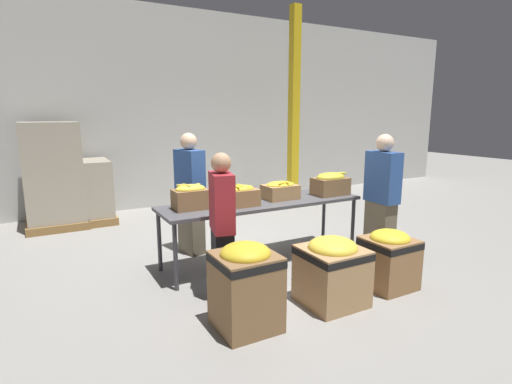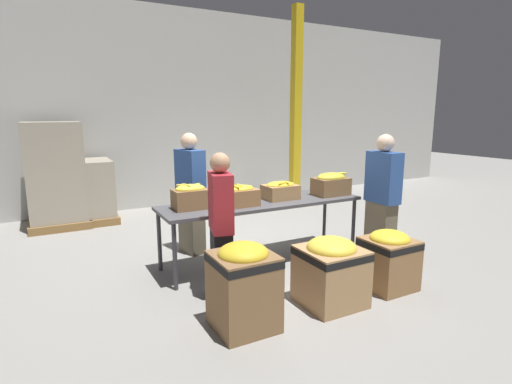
{
  "view_description": "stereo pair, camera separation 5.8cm",
  "coord_description": "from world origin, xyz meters",
  "px_view_note": "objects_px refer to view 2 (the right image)",
  "views": [
    {
      "loc": [
        -2.48,
        -4.33,
        1.91
      ],
      "look_at": [
        -0.1,
        -0.01,
        0.94
      ],
      "focal_mm": 28.0,
      "sensor_mm": 36.0,
      "label": 1
    },
    {
      "loc": [
        -2.43,
        -4.36,
        1.91
      ],
      "look_at": [
        -0.1,
        -0.01,
        0.94
      ],
      "focal_mm": 28.0,
      "sensor_mm": 36.0,
      "label": 2
    }
  ],
  "objects_px": {
    "sorting_table": "(262,205)",
    "volunteer_2": "(382,199)",
    "donation_bin_2": "(388,258)",
    "support_pillar": "(296,109)",
    "banana_box_1": "(239,195)",
    "banana_box_2": "(280,190)",
    "donation_bin_0": "(244,283)",
    "pallet_stack_0": "(56,176)",
    "banana_box_3": "(331,184)",
    "pallet_stack_1": "(85,192)",
    "banana_box_0": "(190,196)",
    "volunteer_0": "(221,227)",
    "volunteer_1": "(191,195)",
    "donation_bin_1": "(331,269)"
  },
  "relations": [
    {
      "from": "sorting_table",
      "to": "pallet_stack_0",
      "type": "height_order",
      "value": "pallet_stack_0"
    },
    {
      "from": "volunteer_1",
      "to": "volunteer_2",
      "type": "xyz_separation_m",
      "value": [
        2.07,
        -1.47,
        -0.0
      ]
    },
    {
      "from": "banana_box_0",
      "to": "support_pillar",
      "type": "xyz_separation_m",
      "value": [
        3.16,
        2.52,
        1.04
      ]
    },
    {
      "from": "sorting_table",
      "to": "pallet_stack_0",
      "type": "relative_size",
      "value": 1.49
    },
    {
      "from": "banana_box_3",
      "to": "pallet_stack_1",
      "type": "relative_size",
      "value": 0.43
    },
    {
      "from": "sorting_table",
      "to": "pallet_stack_1",
      "type": "height_order",
      "value": "pallet_stack_1"
    },
    {
      "from": "banana_box_2",
      "to": "banana_box_3",
      "type": "relative_size",
      "value": 0.91
    },
    {
      "from": "banana_box_3",
      "to": "support_pillar",
      "type": "xyz_separation_m",
      "value": [
        1.18,
        2.66,
        1.03
      ]
    },
    {
      "from": "banana_box_0",
      "to": "support_pillar",
      "type": "bearing_deg",
      "value": 38.65
    },
    {
      "from": "banana_box_1",
      "to": "donation_bin_0",
      "type": "distance_m",
      "value": 1.51
    },
    {
      "from": "sorting_table",
      "to": "banana_box_3",
      "type": "distance_m",
      "value": 1.06
    },
    {
      "from": "banana_box_0",
      "to": "volunteer_0",
      "type": "relative_size",
      "value": 0.26
    },
    {
      "from": "donation_bin_2",
      "to": "pallet_stack_0",
      "type": "xyz_separation_m",
      "value": [
        -3.1,
        4.49,
        0.53
      ]
    },
    {
      "from": "donation_bin_0",
      "to": "donation_bin_2",
      "type": "bearing_deg",
      "value": 0.0
    },
    {
      "from": "volunteer_0",
      "to": "volunteer_2",
      "type": "xyz_separation_m",
      "value": [
        2.25,
        -0.0,
        0.06
      ]
    },
    {
      "from": "donation_bin_0",
      "to": "donation_bin_2",
      "type": "xyz_separation_m",
      "value": [
        1.79,
        0.0,
        -0.07
      ]
    },
    {
      "from": "donation_bin_1",
      "to": "pallet_stack_1",
      "type": "bearing_deg",
      "value": 112.15
    },
    {
      "from": "sorting_table",
      "to": "volunteer_0",
      "type": "distance_m",
      "value": 1.12
    },
    {
      "from": "sorting_table",
      "to": "banana_box_2",
      "type": "relative_size",
      "value": 6.07
    },
    {
      "from": "banana_box_1",
      "to": "pallet_stack_0",
      "type": "bearing_deg",
      "value": 120.76
    },
    {
      "from": "banana_box_0",
      "to": "donation_bin_0",
      "type": "xyz_separation_m",
      "value": [
        -0.01,
        -1.42,
        -0.53
      ]
    },
    {
      "from": "volunteer_0",
      "to": "volunteer_2",
      "type": "bearing_deg",
      "value": -76.07
    },
    {
      "from": "banana_box_0",
      "to": "volunteer_0",
      "type": "distance_m",
      "value": 0.77
    },
    {
      "from": "banana_box_1",
      "to": "banana_box_2",
      "type": "distance_m",
      "value": 0.66
    },
    {
      "from": "donation_bin_0",
      "to": "sorting_table",
      "type": "bearing_deg",
      "value": 55.2
    },
    {
      "from": "pallet_stack_0",
      "to": "donation_bin_1",
      "type": "bearing_deg",
      "value": -62.92
    },
    {
      "from": "sorting_table",
      "to": "volunteer_2",
      "type": "xyz_separation_m",
      "value": [
        1.37,
        -0.71,
        0.07
      ]
    },
    {
      "from": "donation_bin_0",
      "to": "pallet_stack_0",
      "type": "height_order",
      "value": "pallet_stack_0"
    },
    {
      "from": "donation_bin_0",
      "to": "support_pillar",
      "type": "relative_size",
      "value": 0.2
    },
    {
      "from": "volunteer_1",
      "to": "donation_bin_0",
      "type": "height_order",
      "value": "volunteer_1"
    },
    {
      "from": "volunteer_2",
      "to": "donation_bin_0",
      "type": "bearing_deg",
      "value": 107.22
    },
    {
      "from": "volunteer_2",
      "to": "donation_bin_0",
      "type": "xyz_separation_m",
      "value": [
        -2.33,
        -0.67,
        -0.4
      ]
    },
    {
      "from": "volunteer_1",
      "to": "donation_bin_2",
      "type": "distance_m",
      "value": 2.67
    },
    {
      "from": "pallet_stack_1",
      "to": "volunteer_0",
      "type": "bearing_deg",
      "value": -76.26
    },
    {
      "from": "banana_box_2",
      "to": "pallet_stack_0",
      "type": "height_order",
      "value": "pallet_stack_0"
    },
    {
      "from": "support_pillar",
      "to": "banana_box_1",
      "type": "bearing_deg",
      "value": -134.29
    },
    {
      "from": "sorting_table",
      "to": "banana_box_0",
      "type": "relative_size",
      "value": 6.55
    },
    {
      "from": "banana_box_3",
      "to": "volunteer_1",
      "type": "relative_size",
      "value": 0.29
    },
    {
      "from": "donation_bin_1",
      "to": "volunteer_0",
      "type": "bearing_deg",
      "value": 143.44
    },
    {
      "from": "support_pillar",
      "to": "pallet_stack_1",
      "type": "bearing_deg",
      "value": 171.33
    },
    {
      "from": "volunteer_0",
      "to": "support_pillar",
      "type": "bearing_deg",
      "value": -29.33
    },
    {
      "from": "donation_bin_2",
      "to": "support_pillar",
      "type": "height_order",
      "value": "support_pillar"
    },
    {
      "from": "donation_bin_2",
      "to": "pallet_stack_1",
      "type": "bearing_deg",
      "value": 120.26
    },
    {
      "from": "sorting_table",
      "to": "volunteer_2",
      "type": "height_order",
      "value": "volunteer_2"
    },
    {
      "from": "sorting_table",
      "to": "volunteer_1",
      "type": "relative_size",
      "value": 1.59
    },
    {
      "from": "donation_bin_0",
      "to": "banana_box_2",
      "type": "bearing_deg",
      "value": 48.36
    },
    {
      "from": "pallet_stack_0",
      "to": "banana_box_0",
      "type": "bearing_deg",
      "value": -66.7
    },
    {
      "from": "banana_box_2",
      "to": "donation_bin_2",
      "type": "bearing_deg",
      "value": -68.5
    },
    {
      "from": "sorting_table",
      "to": "volunteer_0",
      "type": "relative_size",
      "value": 1.73
    },
    {
      "from": "pallet_stack_0",
      "to": "pallet_stack_1",
      "type": "relative_size",
      "value": 1.61
    }
  ]
}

